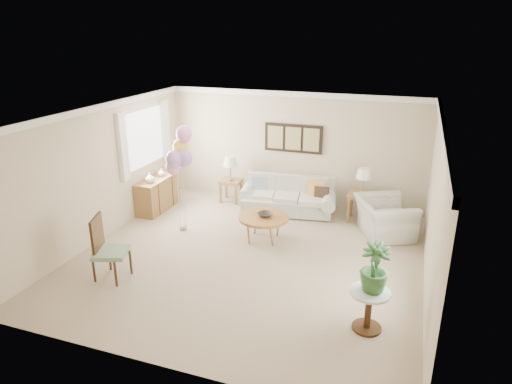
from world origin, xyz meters
TOP-DOWN VIEW (x-y plane):
  - ground_plane at (0.00, 0.00)m, footprint 6.00×6.00m
  - room_shell at (-0.11, 0.09)m, footprint 6.04×6.04m
  - wall_art_triptych at (0.00, 2.96)m, footprint 1.35×0.06m
  - sofa at (0.08, 2.34)m, footprint 2.28×1.10m
  - end_table_left at (-1.38, 2.53)m, footprint 0.49×0.44m
  - end_table_right at (1.68, 2.39)m, footprint 0.57×0.52m
  - lamp_left at (-1.38, 2.53)m, footprint 0.33×0.33m
  - lamp_right at (1.68, 2.39)m, footprint 0.31×0.31m
  - coffee_table at (0.02, 0.80)m, footprint 0.98×0.98m
  - decor_bowl at (0.05, 0.81)m, footprint 0.37×0.37m
  - armchair at (2.21, 1.81)m, footprint 1.37×1.44m
  - side_table at (2.26, -1.40)m, footprint 0.55×0.55m
  - potted_plant at (2.28, -1.38)m, footprint 0.43×0.43m
  - accent_chair at (-1.95, -1.41)m, footprint 0.66×0.66m
  - credenza at (-2.76, 1.50)m, footprint 0.46×1.20m
  - vase_white at (-2.74, 1.23)m, footprint 0.27×0.27m
  - vase_sage at (-2.74, 1.71)m, footprint 0.18×0.18m
  - balloon_cluster at (-1.67, 0.67)m, footprint 0.55×0.57m

SIDE VIEW (x-z plane):
  - ground_plane at x=0.00m, z-range 0.00..0.00m
  - sofa at x=0.08m, z-range -0.08..0.72m
  - armchair at x=2.21m, z-range 0.00..0.74m
  - credenza at x=-2.76m, z-range 0.00..0.74m
  - end_table_left at x=-1.38m, z-range 0.18..0.71m
  - side_table at x=2.26m, z-range 0.15..0.75m
  - coffee_table at x=0.02m, z-range 0.21..0.70m
  - end_table_right at x=1.68m, z-range 0.21..0.84m
  - decor_bowl at x=0.05m, z-range 0.50..0.57m
  - accent_chair at x=-1.95m, z-range 0.02..1.09m
  - vase_sage at x=-2.74m, z-range 0.74..0.92m
  - vase_white at x=-2.74m, z-range 0.74..0.95m
  - potted_plant at x=2.28m, z-range 0.60..1.29m
  - lamp_left at x=-1.38m, z-range 0.68..1.26m
  - lamp_right at x=1.68m, z-range 0.77..1.32m
  - wall_art_triptych at x=0.00m, z-range 1.23..1.88m
  - balloon_cluster at x=-1.67m, z-range 0.53..2.72m
  - room_shell at x=-0.11m, z-range 0.33..2.93m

